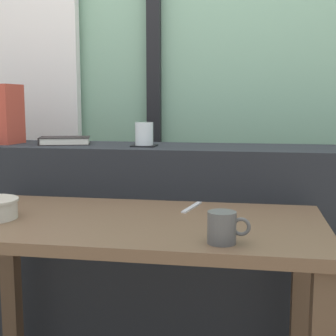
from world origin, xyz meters
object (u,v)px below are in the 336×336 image
at_px(coaster_square, 144,146).
at_px(juice_glass, 144,135).
at_px(ceramic_mug, 223,227).
at_px(closed_book, 65,141).
at_px(fork_utensil, 192,207).
at_px(breakfast_table, 131,253).

height_order(coaster_square, juice_glass, juice_glass).
xyz_separation_m(juice_glass, ceramic_mug, (0.37, -0.72, -0.19)).
distance_m(closed_book, fork_utensil, 0.73).
xyz_separation_m(closed_book, ceramic_mug, (0.73, -0.76, -0.16)).
bearing_deg(closed_book, coaster_square, -5.69).
xyz_separation_m(breakfast_table, juice_glass, (-0.07, 0.52, 0.34)).
bearing_deg(breakfast_table, closed_book, 128.23).
height_order(juice_glass, ceramic_mug, juice_glass).
distance_m(fork_utensil, ceramic_mug, 0.42).
relative_size(breakfast_table, juice_glass, 12.68).
bearing_deg(breakfast_table, ceramic_mug, -34.98).
xyz_separation_m(juice_glass, fork_utensil, (0.24, -0.33, -0.23)).
distance_m(coaster_square, juice_glass, 0.05).
bearing_deg(closed_book, fork_utensil, -30.87).
bearing_deg(ceramic_mug, fork_utensil, 107.82).
distance_m(breakfast_table, ceramic_mug, 0.40).
bearing_deg(coaster_square, closed_book, 174.31).
distance_m(breakfast_table, fork_utensil, 0.28).
bearing_deg(ceramic_mug, coaster_square, 116.96).
relative_size(breakfast_table, ceramic_mug, 10.71).
height_order(breakfast_table, coaster_square, coaster_square).
xyz_separation_m(coaster_square, fork_utensil, (0.24, -0.33, -0.18)).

